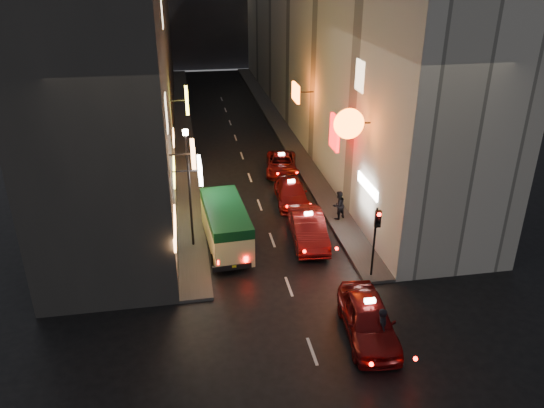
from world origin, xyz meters
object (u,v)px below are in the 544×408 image
taxi_near (368,316)px  lamp_post (189,181)px  pedestrian_crossing (383,326)px  minibus (226,222)px  traffic_light (376,228)px

taxi_near → lamp_post: 11.07m
pedestrian_crossing → lamp_post: 11.82m
minibus → lamp_post: 2.84m
pedestrian_crossing → lamp_post: lamp_post is taller
taxi_near → traffic_light: 4.58m
taxi_near → traffic_light: size_ratio=1.71×
minibus → traffic_light: traffic_light is taller
pedestrian_crossing → traffic_light: 5.14m
lamp_post → pedestrian_crossing: bearing=-53.2°
minibus → pedestrian_crossing: minibus is taller
minibus → lamp_post: lamp_post is taller
minibus → lamp_post: (-1.71, 0.42, 2.23)m
minibus → taxi_near: 9.41m
pedestrian_crossing → traffic_light: bearing=1.2°
minibus → pedestrian_crossing: (5.18, -8.79, -0.48)m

